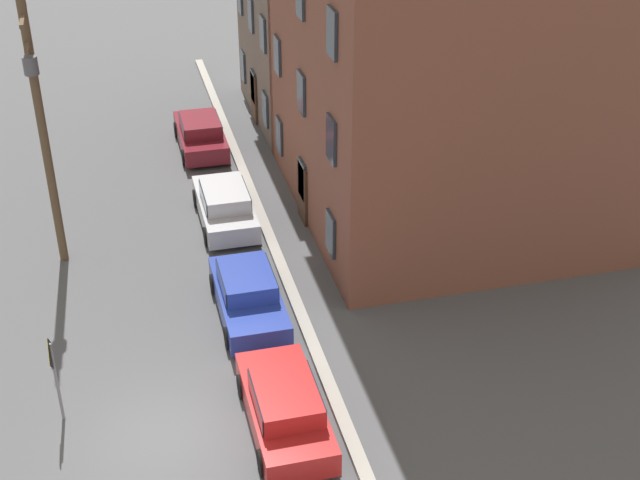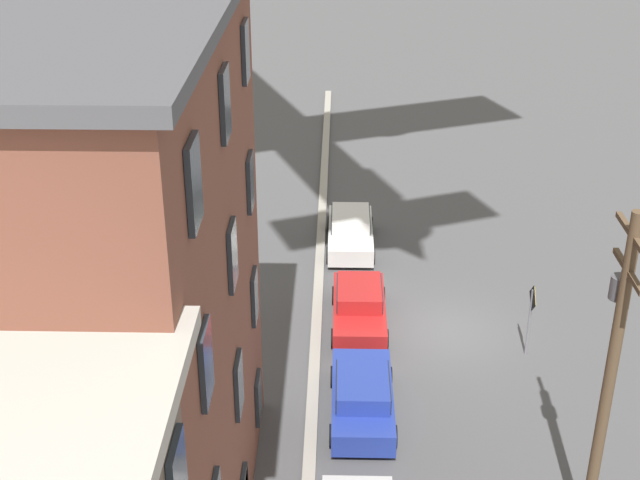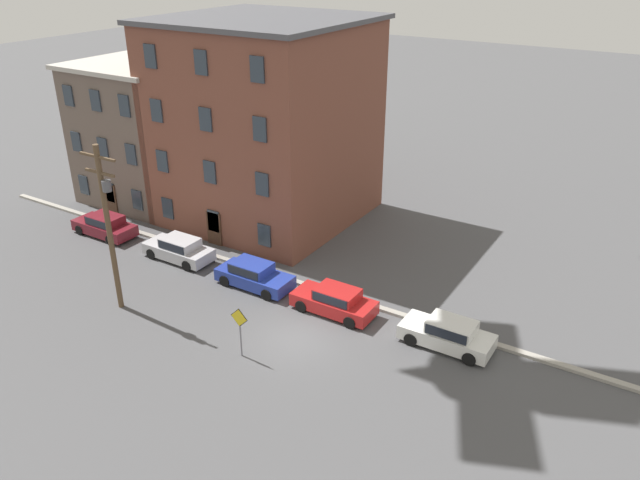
{
  "view_description": "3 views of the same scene",
  "coord_description": "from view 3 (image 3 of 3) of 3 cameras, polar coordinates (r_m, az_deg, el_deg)",
  "views": [
    {
      "loc": [
        17.36,
        -0.34,
        15.74
      ],
      "look_at": [
        1.26,
        3.72,
        5.96
      ],
      "focal_mm": 50.0,
      "sensor_mm": 36.0,
      "label": 1
    },
    {
      "loc": [
        -26.37,
        3.76,
        16.5
      ],
      "look_at": [
        0.8,
        4.39,
        3.09
      ],
      "focal_mm": 50.0,
      "sensor_mm": 36.0,
      "label": 2
    },
    {
      "loc": [
        14.4,
        -20.87,
        17.54
      ],
      "look_at": [
        -0.85,
        3.68,
        3.59
      ],
      "focal_mm": 35.0,
      "sensor_mm": 36.0,
      "label": 3
    }
  ],
  "objects": [
    {
      "name": "ground_plane",
      "position": [
        30.83,
        -2.29,
        -8.93
      ],
      "size": [
        200.0,
        200.0,
        0.0
      ],
      "primitive_type": "plane",
      "color": "#4C4C4F"
    },
    {
      "name": "car_silver",
      "position": [
        38.55,
        -12.76,
        -0.74
      ],
      "size": [
        4.4,
        1.92,
        1.43
      ],
      "color": "#B7B7BC",
      "rests_on": "ground_plane"
    },
    {
      "name": "utility_pole",
      "position": [
        32.61,
        -18.81,
        1.7
      ],
      "size": [
        2.4,
        0.44,
        8.89
      ],
      "color": "brown",
      "rests_on": "ground_plane"
    },
    {
      "name": "car_white",
      "position": [
        30.43,
        11.65,
        -8.33
      ],
      "size": [
        4.4,
        1.92,
        1.43
      ],
      "color": "silver",
      "rests_on": "ground_plane"
    },
    {
      "name": "caution_sign",
      "position": [
        28.87,
        -7.35,
        -7.69
      ],
      "size": [
        0.96,
        0.08,
        2.59
      ],
      "color": "slate",
      "rests_on": "ground_plane"
    },
    {
      "name": "kerb_strip",
      "position": [
        33.99,
        1.96,
        -5.15
      ],
      "size": [
        56.0,
        0.36,
        0.16
      ],
      "primitive_type": "cube",
      "color": "#9E998E",
      "rests_on": "ground_plane"
    },
    {
      "name": "car_maroon",
      "position": [
        43.06,
        -19.07,
        1.33
      ],
      "size": [
        4.4,
        1.92,
        1.43
      ],
      "color": "maroon",
      "rests_on": "ground_plane"
    },
    {
      "name": "car_blue",
      "position": [
        34.93,
        -6.09,
        -3.12
      ],
      "size": [
        4.4,
        1.92,
        1.43
      ],
      "color": "#233899",
      "rests_on": "ground_plane"
    },
    {
      "name": "apartment_midblock",
      "position": [
        42.3,
        -4.93,
        10.75
      ],
      "size": [
        12.32,
        12.17,
        13.26
      ],
      "color": "brown",
      "rests_on": "ground_plane"
    },
    {
      "name": "car_red",
      "position": [
        32.35,
        1.38,
        -5.51
      ],
      "size": [
        4.4,
        1.92,
        1.43
      ],
      "color": "#B21E1E",
      "rests_on": "ground_plane"
    },
    {
      "name": "apartment_corner",
      "position": [
        48.36,
        -14.56,
        9.91
      ],
      "size": [
        8.61,
        10.82,
        9.95
      ],
      "color": "#66564C",
      "rests_on": "ground_plane"
    }
  ]
}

